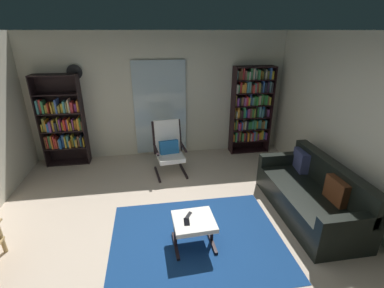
% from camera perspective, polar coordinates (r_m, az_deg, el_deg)
% --- Properties ---
extents(ground_plane, '(7.02, 7.02, 0.00)m').
position_cam_1_polar(ground_plane, '(3.84, -3.49, -19.84)').
color(ground_plane, '#C5B19C').
extents(wall_back, '(5.60, 0.06, 2.60)m').
position_cam_1_polar(wall_back, '(5.86, -6.69, 9.95)').
color(wall_back, beige).
rests_on(wall_back, ground).
extents(wall_right, '(0.06, 6.00, 2.60)m').
position_cam_1_polar(wall_right, '(4.26, 35.10, 0.80)').
color(wall_right, beige).
rests_on(wall_right, ground).
extents(glass_door_panel, '(1.10, 0.01, 2.00)m').
position_cam_1_polar(glass_door_panel, '(5.86, -6.71, 7.42)').
color(glass_door_panel, silver).
extents(area_rug, '(2.27, 1.79, 0.01)m').
position_cam_1_polar(area_rug, '(3.85, 1.01, -19.46)').
color(area_rug, navy).
rests_on(area_rug, ground).
extents(bookshelf_near_tv, '(0.84, 0.30, 1.84)m').
position_cam_1_polar(bookshelf_near_tv, '(6.02, -25.71, 4.10)').
color(bookshelf_near_tv, black).
rests_on(bookshelf_near_tv, ground).
extents(bookshelf_near_sofa, '(0.87, 0.30, 1.91)m').
position_cam_1_polar(bookshelf_near_sofa, '(6.12, 12.35, 7.47)').
color(bookshelf_near_sofa, black).
rests_on(bookshelf_near_sofa, ground).
extents(leather_sofa, '(0.85, 1.88, 0.82)m').
position_cam_1_polar(leather_sofa, '(4.52, 23.93, -9.92)').
color(leather_sofa, black).
rests_on(leather_sofa, ground).
extents(lounge_armchair, '(0.63, 0.71, 1.02)m').
position_cam_1_polar(lounge_armchair, '(5.21, -4.93, -0.52)').
color(lounge_armchair, black).
rests_on(lounge_armchair, ground).
extents(ottoman, '(0.54, 0.50, 0.40)m').
position_cam_1_polar(ottoman, '(3.57, 0.40, -16.51)').
color(ottoman, white).
rests_on(ottoman, ground).
extents(tv_remote, '(0.11, 0.14, 0.02)m').
position_cam_1_polar(tv_remote, '(3.57, -0.78, -14.85)').
color(tv_remote, black).
rests_on(tv_remote, ottoman).
extents(cell_phone, '(0.08, 0.14, 0.01)m').
position_cam_1_polar(cell_phone, '(3.49, -1.12, -16.07)').
color(cell_phone, black).
rests_on(cell_phone, ottoman).
extents(wall_clock, '(0.29, 0.03, 0.29)m').
position_cam_1_polar(wall_clock, '(5.85, -23.55, 13.74)').
color(wall_clock, silver).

